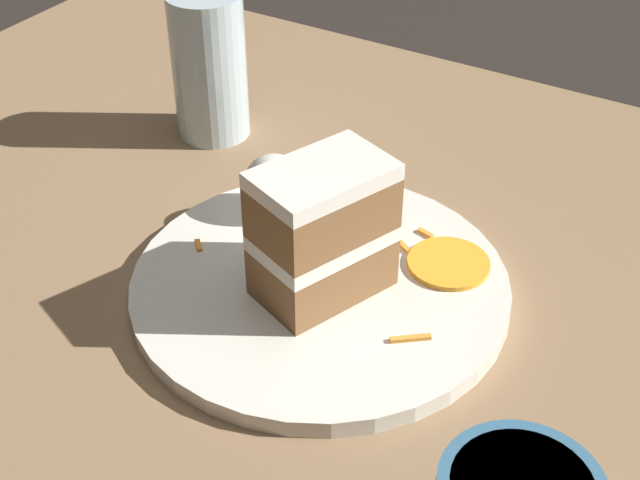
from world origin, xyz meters
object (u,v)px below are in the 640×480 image
object	(u,v)px
plate	(320,286)
cream_dollop	(275,184)
drinking_glass	(210,76)
orange_garnish	(449,263)
cake_slice	(323,231)

from	to	relation	value
plate	cream_dollop	xyz separation A→B (m)	(0.07, -0.06, 0.03)
cream_dollop	drinking_glass	bearing A→B (deg)	-35.60
orange_garnish	plate	bearing A→B (deg)	40.18
plate	drinking_glass	bearing A→B (deg)	-36.07
drinking_glass	plate	bearing A→B (deg)	143.93
plate	drinking_glass	distance (m)	0.26
orange_garnish	drinking_glass	distance (m)	0.30
cream_dollop	orange_garnish	size ratio (longest dim) A/B	0.83
cake_slice	drinking_glass	distance (m)	0.26
cream_dollop	drinking_glass	distance (m)	0.16
cream_dollop	drinking_glass	xyz separation A→B (m)	(0.13, -0.09, 0.02)
cake_slice	cream_dollop	bearing A→B (deg)	-16.97
orange_garnish	cream_dollop	bearing A→B (deg)	2.29
cake_slice	cream_dollop	world-z (taller)	cake_slice
plate	cream_dollop	world-z (taller)	cream_dollop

